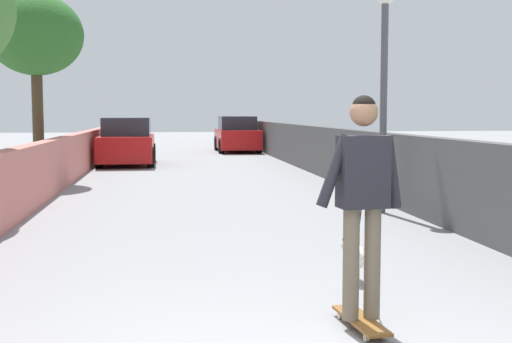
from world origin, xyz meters
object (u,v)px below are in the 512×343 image
Objects in this scene: skateboard at (361,321)px; car_near at (127,143)px; car_far at (237,135)px; person_skateboarder at (363,189)px; tree_left_near at (36,36)px; dog at (355,255)px; lamp_post at (384,54)px.

skateboard is 0.21× the size of car_near.
car_far is at bearing -33.06° from car_near.
person_skateboarder is at bearing 176.29° from car_far.
person_skateboarder is 0.46× the size of car_near.
dog is (-10.42, -4.99, -3.27)m from tree_left_near.
car_near reaches higher than skateboard.
lamp_post is 1.01× the size of car_near.
car_near is at bearing -19.19° from tree_left_near.
tree_left_near is 9.04m from lamp_post.
person_skateboarder is at bearing -158.73° from tree_left_near.
person_skateboarder is (-11.87, -4.62, -2.42)m from tree_left_near.
lamp_post is at bearing -131.29° from tree_left_near.
car_far is at bearing -3.71° from person_skateboarder.
car_far is (17.86, 0.60, -1.98)m from lamp_post.
tree_left_near is at bearing 21.27° from person_skateboarder.
person_skateboarder reaches higher than dog.
lamp_post is (-5.94, -6.76, -0.86)m from tree_left_near.
car_near and car_far have the same top height.
person_skateboarder is 1.72m from dog.
person_skateboarder is at bearing 165.62° from dog.
lamp_post is at bearing -21.53° from dog.
car_near is (5.26, -1.83, -2.83)m from tree_left_near.
person_skateboarder is (-0.00, 0.00, 1.06)m from skateboard.
car_near is (11.20, 4.93, -1.98)m from lamp_post.
car_far is at bearing 1.92° from lamp_post.
person_skateboarder is 23.84m from car_far.
dog is at bearing 158.47° from lamp_post.
car_near is (15.68, 3.16, 0.44)m from dog.
car_far reaches higher than skateboard.
lamp_post is at bearing -178.08° from car_far.
person_skateboarder is at bearing 160.16° from lamp_post.
tree_left_near is at bearing 25.60° from dog.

